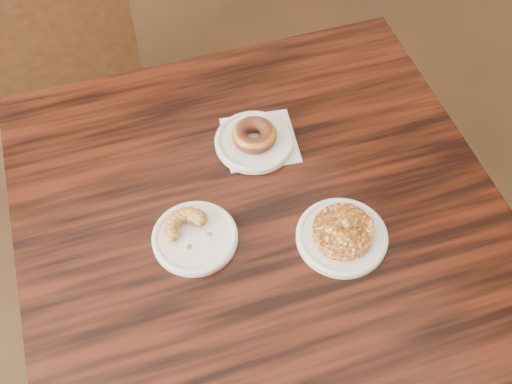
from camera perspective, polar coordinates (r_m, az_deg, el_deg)
floor at (r=1.96m, az=-10.44°, el=-11.56°), size 5.00×5.00×0.00m
cafe_table at (r=1.55m, az=0.40°, el=-9.66°), size 1.16×1.16×0.75m
chair_far at (r=2.04m, az=-17.26°, el=11.29°), size 0.61×0.61×0.90m
napkin at (r=1.33m, az=0.34°, el=4.64°), size 0.19×0.19×0.00m
plate_donut at (r=1.32m, az=-0.16°, el=4.48°), size 0.16×0.16×0.01m
plate_cruller at (r=1.19m, az=-5.44°, el=-4.09°), size 0.16×0.16×0.01m
plate_fritter at (r=1.20m, az=7.63°, el=-4.00°), size 0.17×0.17×0.01m
glazed_donut at (r=1.30m, az=-0.16°, el=5.11°), size 0.09×0.09×0.03m
apple_fritter at (r=1.18m, az=7.76°, el=-3.37°), size 0.15×0.15×0.04m
cruller_fragment at (r=1.17m, az=-5.52°, el=-3.59°), size 0.10×0.10×0.03m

